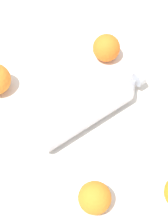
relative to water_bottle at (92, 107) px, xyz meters
The scene contains 4 objects.
ground_plane 0.06m from the water_bottle, 109.04° to the right, with size 2.40×2.40×0.00m, color silver.
water_bottle is the anchor object (origin of this frame).
orange_1 0.20m from the water_bottle, 159.49° to the left, with size 0.07×0.07×0.07m, color orange.
orange_2 0.22m from the water_bottle, ahead, with size 0.07×0.07×0.07m, color orange.
Camera 1 is at (0.46, -0.04, 0.68)m, focal length 53.44 mm.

